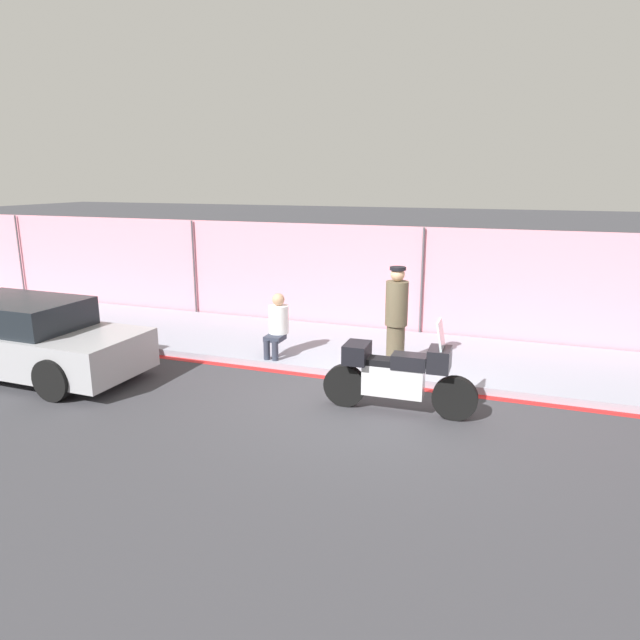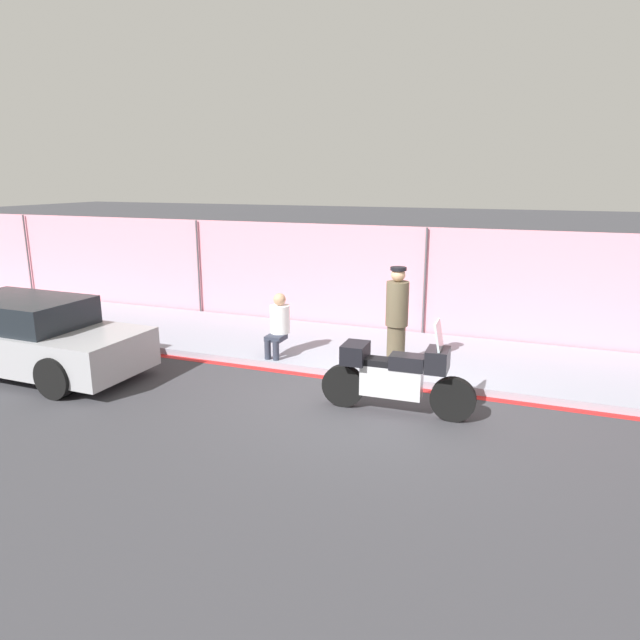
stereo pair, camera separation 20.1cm
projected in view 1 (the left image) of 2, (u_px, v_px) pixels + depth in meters
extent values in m
plane|color=#38383D|center=(372.00, 404.00, 9.13)|extent=(120.00, 120.00, 0.00)
cube|color=#8E93A3|center=(405.00, 354.00, 11.46)|extent=(43.27, 3.15, 0.13)
cube|color=red|center=(385.00, 385.00, 9.96)|extent=(43.27, 0.18, 0.01)
cube|color=pink|center=(422.00, 283.00, 12.68)|extent=(41.10, 0.08, 2.47)
cylinder|color=#4C4C51|center=(20.00, 259.00, 16.48)|extent=(0.05, 0.05, 2.47)
cylinder|color=#4C4C51|center=(194.00, 269.00, 14.54)|extent=(0.05, 0.05, 2.47)
cylinder|color=#4C4C51|center=(422.00, 284.00, 12.59)|extent=(0.05, 0.05, 2.47)
cylinder|color=black|center=(455.00, 398.00, 8.46)|extent=(0.68, 0.16, 0.67)
cylinder|color=black|center=(345.00, 385.00, 8.98)|extent=(0.68, 0.16, 0.67)
cube|color=silver|center=(393.00, 380.00, 8.71)|extent=(0.94, 0.31, 0.48)
cube|color=black|center=(409.00, 362.00, 8.55)|extent=(0.53, 0.32, 0.22)
cube|color=black|center=(387.00, 362.00, 8.67)|extent=(0.61, 0.30, 0.10)
cube|color=black|center=(439.00, 359.00, 8.40)|extent=(0.33, 0.49, 0.34)
cube|color=silver|center=(441.00, 335.00, 8.31)|extent=(0.12, 0.42, 0.42)
cube|color=black|center=(357.00, 353.00, 8.79)|extent=(0.38, 0.51, 0.30)
cylinder|color=brown|center=(395.00, 346.00, 10.41)|extent=(0.33, 0.33, 0.80)
cylinder|color=brown|center=(397.00, 303.00, 10.21)|extent=(0.41, 0.41, 0.80)
sphere|color=tan|center=(398.00, 274.00, 10.09)|extent=(0.25, 0.25, 0.25)
cylinder|color=black|center=(398.00, 268.00, 10.06)|extent=(0.29, 0.29, 0.06)
cylinder|color=#2D3342|center=(267.00, 350.00, 10.89)|extent=(0.12, 0.12, 0.39)
cylinder|color=#2D3342|center=(275.00, 351.00, 10.84)|extent=(0.12, 0.12, 0.39)
cube|color=#2D3342|center=(275.00, 338.00, 10.99)|extent=(0.33, 0.39, 0.10)
cylinder|color=white|center=(279.00, 319.00, 11.09)|extent=(0.39, 0.39, 0.55)
sphere|color=tan|center=(278.00, 300.00, 10.99)|extent=(0.24, 0.24, 0.24)
cube|color=#9E9EA3|center=(30.00, 346.00, 10.35)|extent=(4.40, 1.78, 0.69)
cube|color=black|center=(17.00, 313.00, 10.28)|extent=(2.43, 1.54, 0.51)
cylinder|color=black|center=(121.00, 352.00, 10.66)|extent=(0.71, 0.23, 0.71)
cylinder|color=black|center=(53.00, 380.00, 9.19)|extent=(0.71, 0.23, 0.71)
cylinder|color=black|center=(14.00, 338.00, 11.61)|extent=(0.71, 0.23, 0.71)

